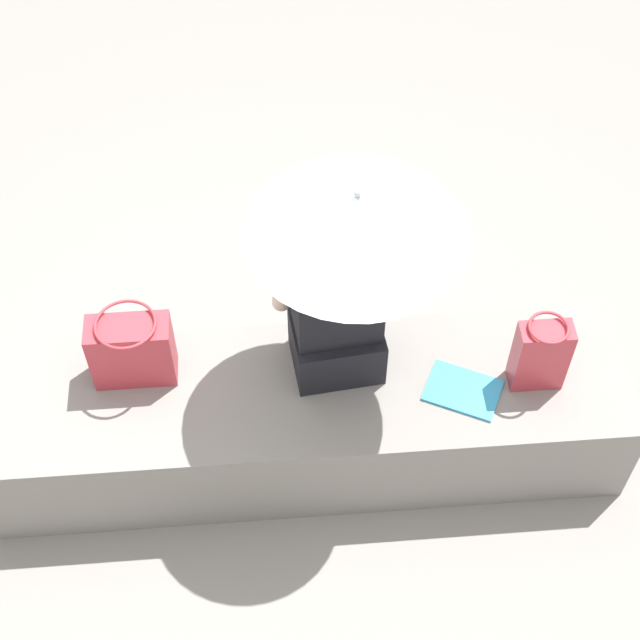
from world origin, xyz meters
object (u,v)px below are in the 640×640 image
object	(u,v)px
person_seated	(338,300)
handbag_black	(132,350)
parasol	(357,215)
magazine	(463,390)
tote_bag_canvas	(541,355)

from	to	relation	value
person_seated	handbag_black	size ratio (longest dim) A/B	2.77
handbag_black	parasol	bearing A→B (deg)	-3.48
person_seated	magazine	xyz separation A→B (m)	(0.48, -0.18, -0.38)
parasol	handbag_black	xyz separation A→B (m)	(-0.84, 0.05, -0.72)
parasol	person_seated	bearing A→B (deg)	137.89
parasol	tote_bag_canvas	bearing A→B (deg)	-8.00
person_seated	tote_bag_canvas	size ratio (longest dim) A/B	2.62
magazine	person_seated	bearing A→B (deg)	-174.50
parasol	handbag_black	distance (m)	1.11
magazine	tote_bag_canvas	bearing A→B (deg)	32.49
handbag_black	magazine	distance (m)	1.29
magazine	parasol	bearing A→B (deg)	-171.16
parasol	magazine	size ratio (longest dim) A/B	3.57
person_seated	magazine	bearing A→B (deg)	-20.54
handbag_black	magazine	bearing A→B (deg)	-8.23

